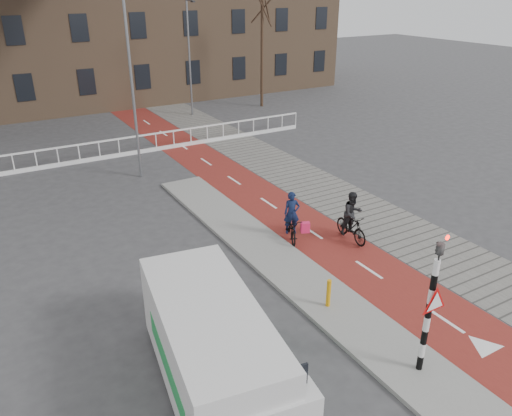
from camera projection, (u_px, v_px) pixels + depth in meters
ground at (377, 318)px, 13.37m from camera, size 120.00×120.00×0.00m
bike_lane at (245, 187)px, 21.93m from camera, size 2.50×60.00×0.01m
sidewalk at (297, 176)px, 23.22m from camera, size 3.00×60.00×0.01m
curb_island at (276, 258)px, 16.17m from camera, size 1.80×16.00×0.12m
traffic_signal at (431, 301)px, 10.69m from camera, size 0.80×0.80×3.68m
bollard at (329, 293)px, 13.54m from camera, size 0.12×0.12×0.82m
cyclist_near at (292, 224)px, 17.28m from camera, size 1.21×1.75×1.75m
cyclist_far at (352, 221)px, 17.15m from camera, size 0.79×1.67×1.79m
van at (211, 346)px, 10.67m from camera, size 2.71×5.21×2.14m
railing at (59, 161)px, 24.32m from camera, size 28.00×0.10×0.99m
tree_right at (262, 48)px, 34.76m from camera, size 0.21×0.21×8.12m
streetlight_near at (131, 80)px, 21.34m from camera, size 0.12×0.12×8.85m
streetlight_right at (189, 59)px, 32.54m from camera, size 0.12×0.12×7.34m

